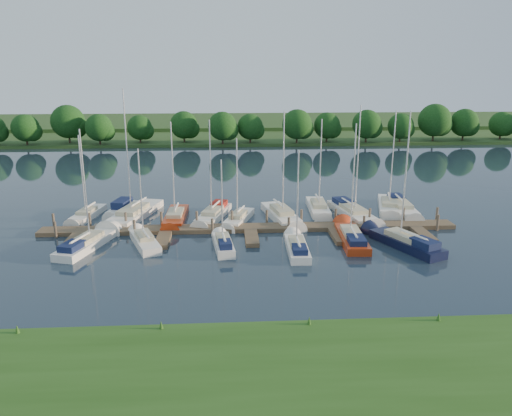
{
  "coord_description": "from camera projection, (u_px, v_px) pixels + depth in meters",
  "views": [
    {
      "loc": [
        -2.15,
        -37.86,
        15.21
      ],
      "look_at": [
        0.58,
        8.0,
        2.2
      ],
      "focal_mm": 35.0,
      "sensor_mm": 36.0,
      "label": 1
    }
  ],
  "objects": [
    {
      "name": "treeline",
      "position": [
        231.0,
        126.0,
        98.88
      ],
      "size": [
        146.99,
        8.7,
        7.89
      ],
      "color": "#38281C",
      "rests_on": "ground"
    },
    {
      "name": "sailboat_n_2",
      "position": [
        133.0,
        216.0,
        51.83
      ],
      "size": [
        4.9,
        10.99,
        13.74
      ],
      "rotation": [
        0.0,
        0.0,
        2.88
      ],
      "color": "white",
      "rests_on": "ground"
    },
    {
      "name": "far_shore",
      "position": [
        236.0,
        136.0,
        112.58
      ],
      "size": [
        180.0,
        30.0,
        0.6
      ],
      "primitive_type": "cube",
      "color": "#26481B",
      "rests_on": "ground"
    },
    {
      "name": "sailboat_s_4",
      "position": [
        351.0,
        238.0,
        45.2
      ],
      "size": [
        2.48,
        8.67,
        10.92
      ],
      "rotation": [
        0.0,
        0.0,
        -0.06
      ],
      "color": "#A92F0F",
      "rests_on": "ground"
    },
    {
      "name": "motorboat",
      "position": [
        122.0,
        210.0,
        53.9
      ],
      "size": [
        2.71,
        6.16,
        1.75
      ],
      "rotation": [
        0.0,
        0.0,
        2.95
      ],
      "color": "white",
      "rests_on": "ground"
    },
    {
      "name": "ground",
      "position": [
        255.0,
        261.0,
        40.63
      ],
      "size": [
        260.0,
        260.0,
        0.0
      ],
      "primitive_type": "plane",
      "color": "#1C2A38",
      "rests_on": "ground"
    },
    {
      "name": "sailboat_n_4",
      "position": [
        213.0,
        215.0,
        51.9
      ],
      "size": [
        3.84,
        8.41,
        10.65
      ],
      "rotation": [
        0.0,
        0.0,
        2.87
      ],
      "color": "white",
      "rests_on": "ground"
    },
    {
      "name": "sailboat_n_10",
      "position": [
        401.0,
        209.0,
        54.41
      ],
      "size": [
        2.54,
        8.94,
        11.3
      ],
      "rotation": [
        0.0,
        0.0,
        3.08
      ],
      "color": "white",
      "rests_on": "ground"
    },
    {
      "name": "sailboat_s_1",
      "position": [
        144.0,
        242.0,
        44.17
      ],
      "size": [
        3.59,
        6.81,
        8.98
      ],
      "rotation": [
        0.0,
        0.0,
        0.36
      ],
      "color": "white",
      "rests_on": "ground"
    },
    {
      "name": "sailboat_n_8",
      "position": [
        353.0,
        214.0,
        52.57
      ],
      "size": [
        3.8,
        9.66,
        12.05
      ],
      "rotation": [
        0.0,
        0.0,
        3.34
      ],
      "color": "white",
      "rests_on": "ground"
    },
    {
      "name": "sailboat_n_3",
      "position": [
        175.0,
        218.0,
        51.03
      ],
      "size": [
        2.17,
        8.28,
        10.5
      ],
      "rotation": [
        0.0,
        0.0,
        3.11
      ],
      "color": "#A92F0F",
      "rests_on": "ground"
    },
    {
      "name": "near_bank",
      "position": [
        273.0,
        374.0,
        25.19
      ],
      "size": [
        90.0,
        10.0,
        0.5
      ],
      "primitive_type": "cube",
      "color": "#234A15",
      "rests_on": "ground"
    },
    {
      "name": "distant_hill",
      "position": [
        234.0,
        122.0,
        136.49
      ],
      "size": [
        220.0,
        40.0,
        1.4
      ],
      "primitive_type": "cube",
      "color": "#325123",
      "rests_on": "ground"
    },
    {
      "name": "sailboat_n_9",
      "position": [
        389.0,
        207.0,
        55.06
      ],
      "size": [
        3.99,
        8.93,
        11.26
      ],
      "rotation": [
        0.0,
        0.0,
        2.88
      ],
      "color": "white",
      "rests_on": "ground"
    },
    {
      "name": "sailboat_s_0",
      "position": [
        88.0,
        244.0,
        43.53
      ],
      "size": [
        3.96,
        8.42,
        10.67
      ],
      "rotation": [
        0.0,
        0.0,
        -0.29
      ],
      "color": "white",
      "rests_on": "ground"
    },
    {
      "name": "sailboat_s_5",
      "position": [
        404.0,
        243.0,
        43.68
      ],
      "size": [
        5.04,
        8.53,
        11.24
      ],
      "rotation": [
        0.0,
        0.0,
        0.43
      ],
      "color": "black",
      "rests_on": "ground"
    },
    {
      "name": "sailboat_n_0",
      "position": [
        87.0,
        215.0,
        52.12
      ],
      "size": [
        2.63,
        7.14,
        9.0
      ],
      "rotation": [
        0.0,
        0.0,
        2.98
      ],
      "color": "white",
      "rests_on": "ground"
    },
    {
      "name": "sailboat_n_6",
      "position": [
        282.0,
        217.0,
        51.61
      ],
      "size": [
        3.64,
        9.11,
        11.58
      ],
      "rotation": [
        0.0,
        0.0,
        3.35
      ],
      "color": "white",
      "rests_on": "ground"
    },
    {
      "name": "dock",
      "position": [
        250.0,
        230.0,
        47.59
      ],
      "size": [
        40.0,
        6.0,
        0.4
      ],
      "color": "#4C392B",
      "rests_on": "ground"
    },
    {
      "name": "sailboat_n_5",
      "position": [
        238.0,
        220.0,
        50.65
      ],
      "size": [
        3.44,
        6.93,
        8.92
      ],
      "rotation": [
        0.0,
        0.0,
        2.82
      ],
      "color": "white",
      "rests_on": "ground"
    },
    {
      "name": "sailboat_s_2",
      "position": [
        223.0,
        245.0,
        43.27
      ],
      "size": [
        2.06,
        6.22,
        8.17
      ],
      "rotation": [
        0.0,
        0.0,
        0.12
      ],
      "color": "white",
      "rests_on": "ground"
    },
    {
      "name": "sailboat_s_3",
      "position": [
        297.0,
        248.0,
        42.59
      ],
      "size": [
        1.82,
        7.02,
        9.03
      ],
      "rotation": [
        0.0,
        0.0,
        -0.03
      ],
      "color": "white",
      "rests_on": "ground"
    },
    {
      "name": "mooring_pilings",
      "position": [
        250.0,
        223.0,
        48.57
      ],
      "size": [
        38.24,
        2.84,
        2.0
      ],
      "color": "#473D33",
      "rests_on": "ground"
    },
    {
      "name": "sailboat_n_7",
      "position": [
        318.0,
        209.0,
        54.28
      ],
      "size": [
        2.26,
        8.18,
        10.5
      ],
      "rotation": [
        0.0,
        0.0,
        3.09
      ],
      "color": "white",
      "rests_on": "ground"
    }
  ]
}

